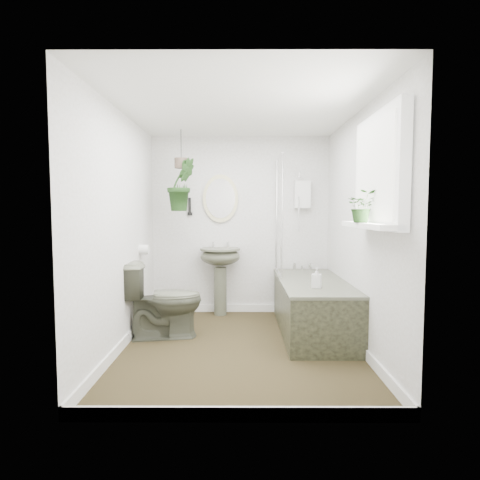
{
  "coord_description": "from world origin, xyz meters",
  "views": [
    {
      "loc": [
        0.01,
        -3.85,
        1.35
      ],
      "look_at": [
        0.0,
        0.15,
        1.05
      ],
      "focal_mm": 30.0,
      "sensor_mm": 36.0,
      "label": 1
    }
  ],
  "objects": [
    {
      "name": "floor",
      "position": [
        0.0,
        0.0,
        -0.01
      ],
      "size": [
        2.3,
        2.8,
        0.02
      ],
      "primitive_type": "cube",
      "color": "black",
      "rests_on": "ground"
    },
    {
      "name": "shower_box",
      "position": [
        0.8,
        1.34,
        1.55
      ],
      "size": [
        0.2,
        0.1,
        0.35
      ],
      "primitive_type": "cube",
      "color": "white",
      "rests_on": "wall_back"
    },
    {
      "name": "wall_right",
      "position": [
        1.16,
        0.0,
        1.15
      ],
      "size": [
        0.02,
        2.8,
        2.3
      ],
      "primitive_type": "cube",
      "color": "white",
      "rests_on": "ground"
    },
    {
      "name": "sill_plant",
      "position": [
        0.97,
        -0.67,
        1.38
      ],
      "size": [
        0.27,
        0.24,
        0.26
      ],
      "primitive_type": "imported",
      "rotation": [
        0.0,
        0.0,
        -0.21
      ],
      "color": "black",
      "rests_on": "window_sill"
    },
    {
      "name": "wall_front",
      "position": [
        0.0,
        -1.41,
        1.15
      ],
      "size": [
        2.3,
        0.02,
        2.3
      ],
      "primitive_type": "cube",
      "color": "white",
      "rests_on": "ground"
    },
    {
      "name": "hanging_pot",
      "position": [
        -0.7,
        0.95,
        1.91
      ],
      "size": [
        0.16,
        0.16,
        0.12
      ],
      "primitive_type": "cylinder",
      "color": "brown",
      "rests_on": "ceiling"
    },
    {
      "name": "pedestal_sink",
      "position": [
        -0.26,
        1.24,
        0.44
      ],
      "size": [
        0.56,
        0.5,
        0.87
      ],
      "primitive_type": null,
      "rotation": [
        0.0,
        0.0,
        -0.13
      ],
      "color": "#4F5242",
      "rests_on": "floor"
    },
    {
      "name": "bathtub",
      "position": [
        0.8,
        0.5,
        0.29
      ],
      "size": [
        0.72,
        1.72,
        0.58
      ],
      "primitive_type": null,
      "color": "#4F5242",
      "rests_on": "floor"
    },
    {
      "name": "window_blinds",
      "position": [
        1.04,
        -0.7,
        1.65
      ],
      "size": [
        0.01,
        0.86,
        0.76
      ],
      "primitive_type": "cube",
      "color": "white",
      "rests_on": "wall_right"
    },
    {
      "name": "bath_screen",
      "position": [
        0.47,
        0.99,
        1.28
      ],
      "size": [
        0.04,
        0.72,
        1.4
      ],
      "primitive_type": null,
      "color": "silver",
      "rests_on": "bathtub"
    },
    {
      "name": "wall_sconce",
      "position": [
        -0.66,
        1.36,
        1.4
      ],
      "size": [
        0.04,
        0.04,
        0.22
      ],
      "primitive_type": "cylinder",
      "color": "black",
      "rests_on": "wall_back"
    },
    {
      "name": "toilet_roll_holder",
      "position": [
        -1.1,
        0.7,
        0.9
      ],
      "size": [
        0.11,
        0.11,
        0.11
      ],
      "primitive_type": "cylinder",
      "rotation": [
        0.0,
        1.57,
        0.0
      ],
      "color": "white",
      "rests_on": "wall_left"
    },
    {
      "name": "toilet",
      "position": [
        -0.81,
        0.33,
        0.4
      ],
      "size": [
        0.86,
        0.58,
        0.81
      ],
      "primitive_type": "imported",
      "rotation": [
        0.0,
        0.0,
        1.74
      ],
      "color": "#4F5242",
      "rests_on": "floor"
    },
    {
      "name": "window_sill",
      "position": [
        1.02,
        -0.7,
        1.23
      ],
      "size": [
        0.18,
        1.0,
        0.04
      ],
      "primitive_type": "cube",
      "color": "white",
      "rests_on": "wall_right"
    },
    {
      "name": "skirting",
      "position": [
        0.0,
        0.0,
        0.05
      ],
      "size": [
        2.3,
        2.8,
        0.1
      ],
      "primitive_type": "cube",
      "color": "white",
      "rests_on": "floor"
    },
    {
      "name": "hanging_plant",
      "position": [
        -0.7,
        0.95,
        1.65
      ],
      "size": [
        0.44,
        0.42,
        0.63
      ],
      "primitive_type": "imported",
      "rotation": [
        0.0,
        0.0,
        0.57
      ],
      "color": "black",
      "rests_on": "ceiling"
    },
    {
      "name": "soap_bottle",
      "position": [
        0.76,
        0.09,
        0.68
      ],
      "size": [
        0.11,
        0.11,
        0.2
      ],
      "primitive_type": "imported",
      "rotation": [
        0.0,
        0.0,
        -0.29
      ],
      "color": "#2D2929",
      "rests_on": "bathtub"
    },
    {
      "name": "window_recess",
      "position": [
        1.09,
        -0.7,
        1.65
      ],
      "size": [
        0.08,
        1.0,
        0.9
      ],
      "primitive_type": "cube",
      "color": "white",
      "rests_on": "wall_right"
    },
    {
      "name": "oval_mirror",
      "position": [
        -0.26,
        1.37,
        1.5
      ],
      "size": [
        0.46,
        0.03,
        0.62
      ],
      "primitive_type": "ellipsoid",
      "color": "beige",
      "rests_on": "wall_back"
    },
    {
      "name": "wall_back",
      "position": [
        0.0,
        1.41,
        1.15
      ],
      "size": [
        2.3,
        0.02,
        2.3
      ],
      "primitive_type": "cube",
      "color": "white",
      "rests_on": "ground"
    },
    {
      "name": "ceiling",
      "position": [
        0.0,
        0.0,
        2.31
      ],
      "size": [
        2.3,
        2.8,
        0.02
      ],
      "primitive_type": "cube",
      "color": "white",
      "rests_on": "ground"
    },
    {
      "name": "wall_left",
      "position": [
        -1.16,
        0.0,
        1.15
      ],
      "size": [
        0.02,
        2.8,
        2.3
      ],
      "primitive_type": "cube",
      "color": "white",
      "rests_on": "ground"
    }
  ]
}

